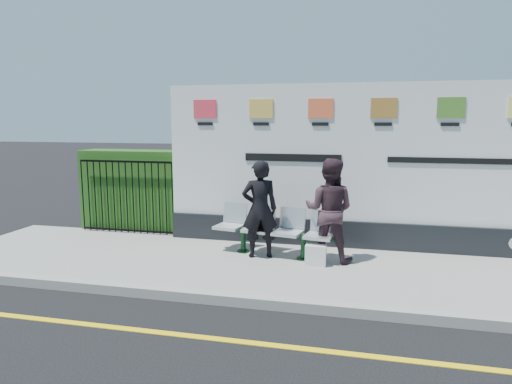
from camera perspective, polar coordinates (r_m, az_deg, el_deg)
ground at (r=5.24m, az=10.41°, el=-19.21°), size 80.00×80.00×0.00m
pavement at (r=7.52m, az=11.37°, el=-9.83°), size 14.00×3.00×0.12m
kerb at (r=6.12m, az=10.90°, el=-14.23°), size 14.00×0.18×0.14m
yellow_line at (r=5.24m, az=10.41°, el=-19.17°), size 14.00×0.10×0.01m
billboard at (r=8.55m, az=15.30°, el=1.66°), size 8.00×0.30×3.00m
hedge at (r=10.21m, az=-14.68°, el=0.30°), size 2.35×0.70×1.70m
railing at (r=9.83m, az=-15.87°, el=-0.55°), size 2.05×0.06×1.54m
bench at (r=8.00m, az=2.07°, el=-6.33°), size 2.22×0.95×0.46m
woman_left at (r=7.79m, az=0.46°, el=-2.15°), size 0.71×0.58×1.68m
woman_right at (r=7.67m, az=9.12°, el=-2.25°), size 0.93×0.77×1.73m
handbag_brown at (r=8.02m, az=0.21°, el=-3.70°), size 0.33×0.19×0.24m
carrier_bag_white at (r=7.56m, az=7.47°, el=-7.82°), size 0.34×0.20×0.34m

